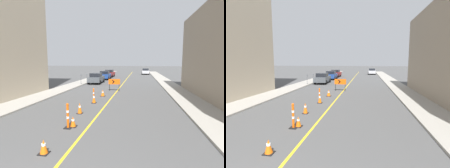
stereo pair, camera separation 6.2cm
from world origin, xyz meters
TOP-DOWN VIEW (x-y plane):
  - lane_stripe at (0.00, 29.29)m, footprint 0.12×58.59m
  - sidewalk_left at (-6.60, 29.29)m, footprint 2.40×58.59m
  - sidewalk_right at (6.60, 29.29)m, footprint 2.40×58.59m
  - traffic_cone_nearest at (-0.80, 3.57)m, footprint 0.35×0.35m
  - traffic_cone_second at (-0.76, 6.20)m, footprint 0.35×0.35m
  - traffic_cone_third at (-1.20, 8.45)m, footprint 0.35×0.35m
  - traffic_cone_fourth at (-1.05, 11.36)m, footprint 0.36×0.36m
  - traffic_cone_fifth at (-0.95, 14.21)m, footprint 0.44×0.44m
  - delineator_post_front at (-0.93, 6.00)m, footprint 0.36×0.36m
  - delineator_post_rear at (-1.07, 11.36)m, footprint 0.33×0.33m
  - arrow_barricade_primary at (-0.32, 17.43)m, footprint 1.29×0.11m
  - parked_car_curb_near at (-4.08, 24.10)m, footprint 1.94×4.33m
  - parked_car_curb_mid at (-4.02, 30.59)m, footprint 1.94×4.32m
  - parked_car_curb_far at (-4.11, 35.95)m, footprint 1.97×4.37m
  - parked_car_opposite_side at (3.97, 45.69)m, footprint 1.93×4.31m
  - parking_meter_near_curb at (-5.75, 21.84)m, footprint 0.12×0.11m
  - parking_meter_far_curb at (-5.75, 24.64)m, footprint 0.12×0.11m

SIDE VIEW (x-z plane):
  - lane_stripe at x=0.00m, z-range 0.00..0.01m
  - sidewalk_left at x=-6.60m, z-range 0.00..0.12m
  - sidewalk_right at x=6.60m, z-range 0.00..0.12m
  - traffic_cone_nearest at x=-0.80m, z-range 0.00..0.52m
  - traffic_cone_second at x=-0.76m, z-range 0.00..0.54m
  - traffic_cone_fifth at x=-0.95m, z-range 0.00..0.63m
  - traffic_cone_third at x=-1.20m, z-range 0.00..0.70m
  - traffic_cone_fourth at x=-1.05m, z-range 0.00..0.72m
  - delineator_post_rear at x=-1.07m, z-range -0.08..1.11m
  - delineator_post_front at x=-0.93m, z-range -0.08..1.17m
  - parked_car_curb_near at x=-4.08m, z-range 0.00..1.59m
  - parked_car_curb_mid at x=-4.02m, z-range 0.00..1.59m
  - parked_car_curb_far at x=-4.11m, z-range 0.00..1.59m
  - parked_car_opposite_side at x=3.97m, z-range 0.00..1.59m
  - arrow_barricade_primary at x=-0.32m, z-range 0.32..1.66m
  - parking_meter_far_curb at x=-5.75m, z-range 0.40..1.74m
  - parking_meter_near_curb at x=-5.75m, z-range 0.41..1.83m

